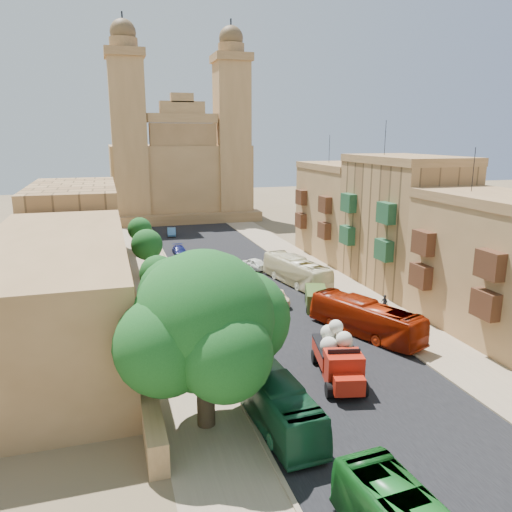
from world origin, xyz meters
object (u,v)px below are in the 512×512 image
olive_pickup (316,299)px  bus_red_east (366,318)px  car_white_a (219,284)px  car_dkblue (180,250)px  ficus_tree (205,325)px  street_tree_c (147,245)px  pedestrian_a (407,334)px  street_tree_a (176,323)px  street_tree_b (158,274)px  bus_green_north (271,396)px  pedestrian_c (384,303)px  church (179,169)px  bus_cream_east (296,271)px  car_blue_a (242,324)px  car_cream (275,296)px  street_tree_d (140,229)px  car_white_b (253,263)px  car_blue_b (172,232)px  red_truck (338,355)px

olive_pickup → bus_red_east: 7.45m
olive_pickup → car_white_a: size_ratio=1.28×
car_dkblue → ficus_tree: bearing=-96.3°
street_tree_c → pedestrian_a: 31.18m
street_tree_a → street_tree_b: bearing=90.0°
bus_green_north → bus_red_east: bearing=37.0°
bus_green_north → pedestrian_c: size_ratio=6.32×
church → bus_cream_east: church is taller
street_tree_a → car_blue_a: (5.94, 4.45, -2.39)m
bus_red_east → street_tree_b: bearing=-57.4°
street_tree_b → street_tree_c: size_ratio=0.95×
church → car_cream: (1.00, -55.80, -8.86)m
ficus_tree → street_tree_d: size_ratio=2.00×
street_tree_d → pedestrian_c: bearing=-57.0°
car_blue_a → car_dkblue: 29.25m
church → bus_green_north: church is taller
street_tree_d → pedestrian_a: size_ratio=2.86×
street_tree_b → car_white_a: street_tree_b is taller
olive_pickup → bus_green_north: bus_green_north is taller
olive_pickup → car_cream: 4.03m
bus_cream_east → car_dkblue: size_ratio=2.59×
bus_green_north → bus_red_east: bus_red_east is taller
street_tree_a → pedestrian_a: (17.50, -1.65, -2.24)m
bus_cream_east → pedestrian_c: (4.62, -10.49, -0.67)m
car_dkblue → pedestrian_a: bearing=-70.8°
street_tree_c → bus_green_north: size_ratio=0.54×
church → car_white_b: size_ratio=8.93×
bus_cream_east → olive_pickup: bearing=71.8°
car_blue_b → street_tree_b: bearing=-92.5°
bus_cream_east → car_cream: bearing=40.2°
car_white_b → pedestrian_a: pedestrian_a is taller
street_tree_b → car_dkblue: street_tree_b is taller
church → car_blue_a: (-4.06, -62.16, -8.80)m
street_tree_d → car_blue_a: 32.21m
street_tree_b → red_truck: (9.95, -17.14, -1.82)m
bus_cream_east → car_white_b: size_ratio=2.61×
red_truck → ficus_tree: bearing=-163.0°
bus_green_north → car_blue_b: bearing=85.1°
ficus_tree → street_tree_c: (-0.59, 31.99, -2.24)m
street_tree_a → ficus_tree: bearing=-85.8°
street_tree_c → red_truck: 30.86m
street_tree_a → olive_pickup: bearing=30.6°
olive_pickup → car_blue_b: (-8.53, 39.04, -0.24)m
street_tree_d → street_tree_b: bearing=-90.0°
ficus_tree → red_truck: ficus_tree is taller
bus_red_east → street_tree_d: bearing=-88.2°
car_cream → red_truck: bearing=95.0°
street_tree_c → olive_pickup: street_tree_c is taller
bus_red_east → car_blue_a: bearing=-41.7°
church → ficus_tree: size_ratio=3.62×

